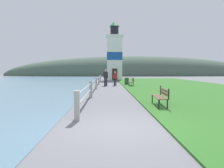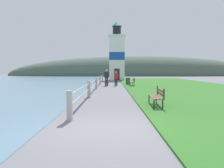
% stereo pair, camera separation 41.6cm
% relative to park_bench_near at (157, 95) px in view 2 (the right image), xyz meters
% --- Properties ---
extents(ground_plane, '(160.00, 160.00, 0.00)m').
position_rel_park_bench_near_xyz_m(ground_plane, '(-2.27, -3.82, -0.54)').
color(ground_plane, slate).
extents(grass_verge, '(12.00, 46.20, 0.06)m').
position_rel_park_bench_near_xyz_m(grass_verge, '(5.15, 11.58, -0.51)').
color(grass_verge, '#2D6623').
rests_on(grass_verge, ground_plane).
extents(seawall_railing, '(0.18, 25.36, 1.04)m').
position_rel_park_bench_near_xyz_m(seawall_railing, '(-3.60, 9.77, 0.08)').
color(seawall_railing, '#A8A399').
rests_on(seawall_railing, ground_plane).
extents(park_bench_near, '(0.57, 1.93, 0.94)m').
position_rel_park_bench_near_xyz_m(park_bench_near, '(0.00, 0.00, 0.00)').
color(park_bench_near, brown).
rests_on(park_bench_near, ground_plane).
extents(park_bench_midway, '(0.51, 1.82, 0.94)m').
position_rel_park_bench_near_xyz_m(park_bench_midway, '(0.08, 13.29, -0.00)').
color(park_bench_midway, brown).
rests_on(park_bench_midway, ground_plane).
extents(lighthouse, '(3.02, 3.02, 10.22)m').
position_rel_park_bench_near_xyz_m(lighthouse, '(-1.30, 28.39, 3.87)').
color(lighthouse, white).
rests_on(lighthouse, ground_plane).
extents(person_strolling, '(0.41, 0.26, 1.59)m').
position_rel_park_bench_near_xyz_m(person_strolling, '(-1.69, 14.16, 0.32)').
color(person_strolling, '#28282D').
rests_on(person_strolling, ground_plane).
extents(person_by_railing, '(0.50, 0.40, 1.81)m').
position_rel_park_bench_near_xyz_m(person_by_railing, '(-2.74, 13.66, 0.44)').
color(person_by_railing, '#28282D').
rests_on(person_by_railing, ground_plane).
extents(trash_bin, '(0.54, 0.54, 0.84)m').
position_rel_park_bench_near_xyz_m(trash_bin, '(-0.26, 15.49, -0.12)').
color(trash_bin, '#2D5138').
rests_on(trash_bin, ground_plane).
extents(distant_hillside, '(80.00, 16.00, 12.00)m').
position_rel_park_bench_near_xyz_m(distant_hillside, '(5.73, 56.98, -0.54)').
color(distant_hillside, '#475B4C').
rests_on(distant_hillside, ground_plane).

